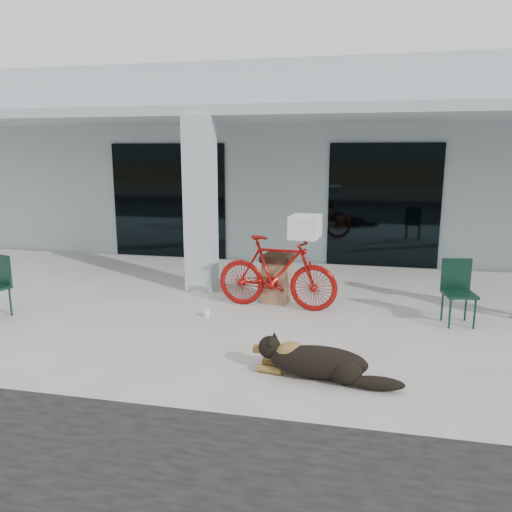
% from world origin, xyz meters
% --- Properties ---
extents(ground, '(80.00, 80.00, 0.00)m').
position_xyz_m(ground, '(0.00, 0.00, 0.00)').
color(ground, beige).
rests_on(ground, ground).
extents(building, '(22.00, 7.00, 4.50)m').
position_xyz_m(building, '(0.00, 8.50, 2.25)').
color(building, '#A5B6BB').
rests_on(building, ground).
extents(storefront_glass_left, '(2.80, 0.06, 2.70)m').
position_xyz_m(storefront_glass_left, '(-3.20, 4.98, 1.35)').
color(storefront_glass_left, black).
rests_on(storefront_glass_left, ground).
extents(storefront_glass_right, '(2.40, 0.06, 2.70)m').
position_xyz_m(storefront_glass_right, '(1.80, 4.98, 1.35)').
color(storefront_glass_right, black).
rests_on(storefront_glass_right, ground).
extents(column, '(0.50, 0.50, 3.12)m').
position_xyz_m(column, '(-1.50, 2.30, 1.56)').
color(column, '#A5B6BB').
rests_on(column, ground).
extents(overhang, '(22.00, 2.80, 0.18)m').
position_xyz_m(overhang, '(0.00, 3.60, 3.21)').
color(overhang, '#A5B6BB').
rests_on(overhang, column).
extents(bicycle, '(2.02, 0.72, 1.19)m').
position_xyz_m(bicycle, '(0.05, 1.45, 0.59)').
color(bicycle, '#960F0C').
rests_on(bicycle, ground).
extents(laundry_basket, '(0.48, 0.62, 0.35)m').
position_xyz_m(laundry_basket, '(0.50, 1.42, 1.36)').
color(laundry_basket, white).
rests_on(laundry_basket, bicycle).
extents(dog, '(1.32, 0.60, 0.43)m').
position_xyz_m(dog, '(0.95, -1.00, 0.21)').
color(dog, black).
rests_on(dog, ground).
extents(cup_near_dog, '(0.10, 0.10, 0.11)m').
position_xyz_m(cup_near_dog, '(-0.93, 0.77, 0.06)').
color(cup_near_dog, white).
rests_on(cup_near_dog, ground).
extents(cafe_chair_far_a, '(0.51, 0.54, 0.96)m').
position_xyz_m(cafe_chair_far_a, '(2.80, 1.22, 0.48)').
color(cafe_chair_far_a, '#123427').
rests_on(cafe_chair_far_a, ground).
extents(trash_receptacle, '(0.54, 0.54, 0.81)m').
position_xyz_m(trash_receptacle, '(-0.00, 1.80, 0.41)').
color(trash_receptacle, '#936C4C').
rests_on(trash_receptacle, ground).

